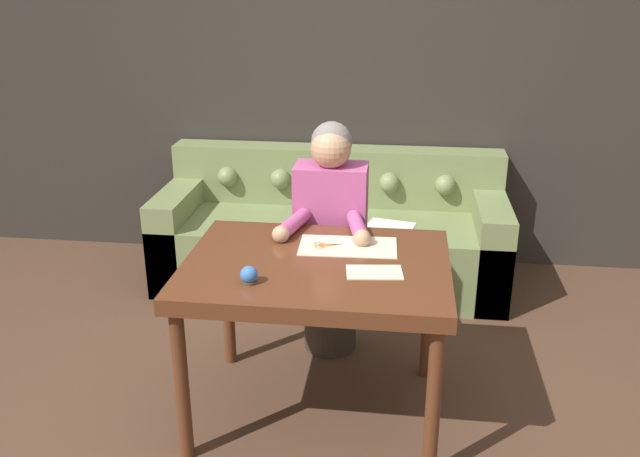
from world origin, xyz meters
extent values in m
plane|color=#4C3323|center=(0.00, 0.00, 0.00)|extent=(16.00, 16.00, 0.00)
cube|color=#2D2823|center=(0.00, 2.03, 1.30)|extent=(8.00, 0.06, 2.60)
cube|color=#562D19|center=(0.03, 0.14, 0.73)|extent=(1.13, 0.87, 0.07)
cylinder|color=#562D19|center=(-0.47, -0.23, 0.35)|extent=(0.06, 0.06, 0.69)
cylinder|color=#562D19|center=(0.53, -0.23, 0.35)|extent=(0.06, 0.06, 0.69)
cylinder|color=#562D19|center=(-0.47, 0.52, 0.35)|extent=(0.06, 0.06, 0.69)
cylinder|color=#562D19|center=(0.53, 0.52, 0.35)|extent=(0.06, 0.06, 0.69)
cube|color=olive|center=(-0.06, 1.56, 0.22)|extent=(2.19, 0.84, 0.44)
cube|color=olive|center=(-0.06, 1.87, 0.63)|extent=(2.19, 0.22, 0.38)
cube|color=olive|center=(-1.05, 1.56, 0.30)|extent=(0.20, 0.84, 0.60)
cube|color=olive|center=(0.93, 1.56, 0.30)|extent=(0.20, 0.84, 0.60)
sphere|color=olive|center=(-0.78, 1.74, 0.63)|extent=(0.13, 0.13, 0.13)
sphere|color=olive|center=(-0.42, 1.74, 0.63)|extent=(0.13, 0.13, 0.13)
sphere|color=olive|center=(-0.06, 1.74, 0.63)|extent=(0.13, 0.13, 0.13)
sphere|color=olive|center=(0.30, 1.74, 0.63)|extent=(0.13, 0.13, 0.13)
sphere|color=olive|center=(0.65, 1.74, 0.63)|extent=(0.13, 0.13, 0.13)
cube|color=white|center=(0.32, 1.45, 0.44)|extent=(0.32, 0.26, 0.00)
cylinder|color=#33281E|center=(0.03, 0.73, 0.24)|extent=(0.28, 0.28, 0.48)
cube|color=#B24C84|center=(0.03, 0.73, 0.75)|extent=(0.36, 0.22, 0.54)
sphere|color=tan|center=(0.03, 0.71, 1.11)|extent=(0.20, 0.20, 0.20)
sphere|color=slate|center=(0.03, 0.74, 1.13)|extent=(0.20, 0.20, 0.20)
cylinder|color=#B24C84|center=(-0.13, 0.48, 0.80)|extent=(0.14, 0.29, 0.07)
sphere|color=tan|center=(-0.16, 0.34, 0.80)|extent=(0.08, 0.08, 0.08)
cylinder|color=#B24C84|center=(0.18, 0.48, 0.80)|extent=(0.13, 0.29, 0.07)
sphere|color=tan|center=(0.21, 0.34, 0.80)|extent=(0.08, 0.08, 0.08)
cube|color=beige|center=(0.15, 0.32, 0.76)|extent=(0.44, 0.26, 0.00)
cube|color=beige|center=(0.28, 0.06, 0.76)|extent=(0.24, 0.17, 0.00)
cube|color=silver|center=(0.16, 0.36, 0.77)|extent=(0.12, 0.07, 0.00)
cube|color=#D1511E|center=(0.06, 0.31, 0.77)|extent=(0.08, 0.05, 0.00)
torus|color=#D1511E|center=(0.03, 0.30, 0.77)|extent=(0.04, 0.04, 0.01)
cube|color=silver|center=(0.17, 0.34, 0.77)|extent=(0.13, 0.02, 0.00)
cube|color=#D1511E|center=(0.06, 0.33, 0.77)|extent=(0.09, 0.02, 0.00)
torus|color=#D1511E|center=(0.02, 0.33, 0.77)|extent=(0.04, 0.04, 0.01)
cylinder|color=silver|center=(0.10, 0.33, 0.77)|extent=(0.01, 0.01, 0.01)
cylinder|color=#4C3828|center=(-0.21, -0.10, 0.77)|extent=(0.06, 0.06, 0.01)
sphere|color=#3366B2|center=(-0.21, -0.10, 0.80)|extent=(0.07, 0.07, 0.07)
camera|label=1|loc=(0.37, -2.46, 1.93)|focal=38.00mm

